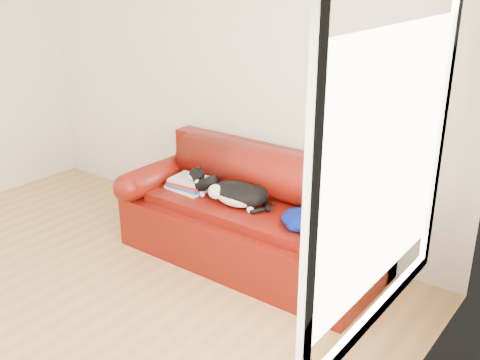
% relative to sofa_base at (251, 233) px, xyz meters
% --- Properties ---
extents(ground, '(4.50, 4.50, 0.00)m').
position_rel_sofa_base_xyz_m(ground, '(-0.69, -1.49, -0.24)').
color(ground, olive).
rests_on(ground, ground).
extents(room_shell, '(4.52, 4.02, 2.61)m').
position_rel_sofa_base_xyz_m(room_shell, '(-0.56, -1.48, 1.43)').
color(room_shell, beige).
rests_on(room_shell, ground).
extents(sofa_base, '(2.10, 0.90, 0.50)m').
position_rel_sofa_base_xyz_m(sofa_base, '(0.00, 0.00, 0.00)').
color(sofa_base, '#410206').
rests_on(sofa_base, ground).
extents(sofa_back, '(2.10, 1.01, 0.88)m').
position_rel_sofa_base_xyz_m(sofa_back, '(0.00, 0.24, 0.30)').
color(sofa_back, '#410206').
rests_on(sofa_back, ground).
extents(book_stack, '(0.35, 0.28, 0.10)m').
position_rel_sofa_base_xyz_m(book_stack, '(-0.57, -0.07, 0.31)').
color(book_stack, silver).
rests_on(book_stack, sofa_base).
extents(cat, '(0.66, 0.38, 0.23)m').
position_rel_sofa_base_xyz_m(cat, '(-0.06, -0.10, 0.35)').
color(cat, black).
rests_on(cat, sofa_base).
extents(blanket, '(0.47, 0.37, 0.14)m').
position_rel_sofa_base_xyz_m(blanket, '(0.57, -0.09, 0.32)').
color(blanket, '#020D43').
rests_on(blanket, sofa_base).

